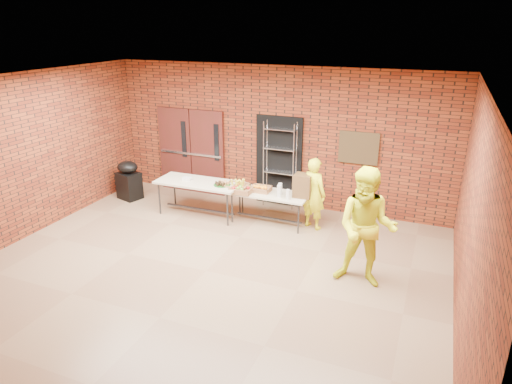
{
  "coord_description": "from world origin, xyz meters",
  "views": [
    {
      "loc": [
        3.43,
        -6.11,
        4.09
      ],
      "look_at": [
        0.37,
        1.4,
        1.04
      ],
      "focal_mm": 32.0,
      "sensor_mm": 36.0,
      "label": 1
    }
  ],
  "objects_px": {
    "wire_rack": "(280,165)",
    "covered_grill": "(129,180)",
    "volunteer_man": "(366,228)",
    "coffee_dispenser": "(303,186)",
    "volunteer_woman": "(314,193)",
    "table_right": "(269,195)",
    "table_left": "(199,184)"
  },
  "relations": [
    {
      "from": "table_right",
      "to": "table_left",
      "type": "bearing_deg",
      "value": -174.27
    },
    {
      "from": "volunteer_woman",
      "to": "volunteer_man",
      "type": "relative_size",
      "value": 0.76
    },
    {
      "from": "coffee_dispenser",
      "to": "covered_grill",
      "type": "distance_m",
      "value": 4.41
    },
    {
      "from": "covered_grill",
      "to": "coffee_dispenser",
      "type": "bearing_deg",
      "value": 16.63
    },
    {
      "from": "coffee_dispenser",
      "to": "volunteer_woman",
      "type": "height_order",
      "value": "volunteer_woman"
    },
    {
      "from": "table_left",
      "to": "wire_rack",
      "type": "bearing_deg",
      "value": 37.36
    },
    {
      "from": "wire_rack",
      "to": "table_right",
      "type": "bearing_deg",
      "value": -82.65
    },
    {
      "from": "table_right",
      "to": "volunteer_man",
      "type": "xyz_separation_m",
      "value": [
        2.28,
        -1.67,
        0.37
      ]
    },
    {
      "from": "table_right",
      "to": "volunteer_man",
      "type": "relative_size",
      "value": 0.84
    },
    {
      "from": "coffee_dispenser",
      "to": "table_right",
      "type": "bearing_deg",
      "value": -174.49
    },
    {
      "from": "covered_grill",
      "to": "table_left",
      "type": "bearing_deg",
      "value": 10.42
    },
    {
      "from": "table_left",
      "to": "covered_grill",
      "type": "height_order",
      "value": "covered_grill"
    },
    {
      "from": "wire_rack",
      "to": "volunteer_man",
      "type": "bearing_deg",
      "value": -47.63
    },
    {
      "from": "wire_rack",
      "to": "table_left",
      "type": "xyz_separation_m",
      "value": [
        -1.48,
        -1.15,
        -0.29
      ]
    },
    {
      "from": "table_right",
      "to": "covered_grill",
      "type": "height_order",
      "value": "covered_grill"
    },
    {
      "from": "table_left",
      "to": "volunteer_woman",
      "type": "bearing_deg",
      "value": 5.83
    },
    {
      "from": "table_left",
      "to": "table_right",
      "type": "distance_m",
      "value": 1.61
    },
    {
      "from": "table_left",
      "to": "covered_grill",
      "type": "distance_m",
      "value": 2.09
    },
    {
      "from": "volunteer_woman",
      "to": "wire_rack",
      "type": "bearing_deg",
      "value": -17.59
    },
    {
      "from": "table_left",
      "to": "coffee_dispenser",
      "type": "xyz_separation_m",
      "value": [
        2.32,
        0.22,
        0.21
      ]
    },
    {
      "from": "coffee_dispenser",
      "to": "table_left",
      "type": "bearing_deg",
      "value": -174.49
    },
    {
      "from": "wire_rack",
      "to": "covered_grill",
      "type": "height_order",
      "value": "wire_rack"
    },
    {
      "from": "table_right",
      "to": "coffee_dispenser",
      "type": "relative_size",
      "value": 3.5
    },
    {
      "from": "wire_rack",
      "to": "coffee_dispenser",
      "type": "distance_m",
      "value": 1.25
    },
    {
      "from": "wire_rack",
      "to": "volunteer_woman",
      "type": "height_order",
      "value": "wire_rack"
    },
    {
      "from": "coffee_dispenser",
      "to": "covered_grill",
      "type": "height_order",
      "value": "coffee_dispenser"
    },
    {
      "from": "volunteer_woman",
      "to": "covered_grill",
      "type": "bearing_deg",
      "value": 22.63
    },
    {
      "from": "coffee_dispenser",
      "to": "covered_grill",
      "type": "bearing_deg",
      "value": 179.95
    },
    {
      "from": "table_left",
      "to": "volunteer_man",
      "type": "relative_size",
      "value": 0.95
    },
    {
      "from": "coffee_dispenser",
      "to": "volunteer_woman",
      "type": "distance_m",
      "value": 0.28
    },
    {
      "from": "coffee_dispenser",
      "to": "volunteer_woman",
      "type": "xyz_separation_m",
      "value": [
        0.22,
        0.06,
        -0.16
      ]
    },
    {
      "from": "covered_grill",
      "to": "volunteer_man",
      "type": "bearing_deg",
      "value": 0.36
    }
  ]
}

